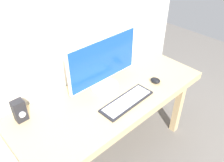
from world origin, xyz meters
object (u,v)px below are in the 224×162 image
monitor (103,63)px  keyboard_primary (127,101)px  desk (111,102)px  mouse (155,80)px  audio_controller (20,111)px

monitor → keyboard_primary: monitor is taller
desk → monitor: (0.02, 0.11, 0.30)m
monitor → keyboard_primary: size_ratio=1.41×
desk → mouse: bearing=-20.1°
desk → mouse: 0.40m
mouse → keyboard_primary: bearing=178.5°
keyboard_primary → audio_controller: 0.73m
desk → keyboard_primary: keyboard_primary is taller
mouse → audio_controller: 1.04m
desk → audio_controller: 0.67m
monitor → audio_controller: bearing=171.1°
monitor → keyboard_primary: bearing=-90.8°
keyboard_primary → mouse: mouse is taller
monitor → desk: bearing=-101.8°
keyboard_primary → audio_controller: bearing=150.7°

